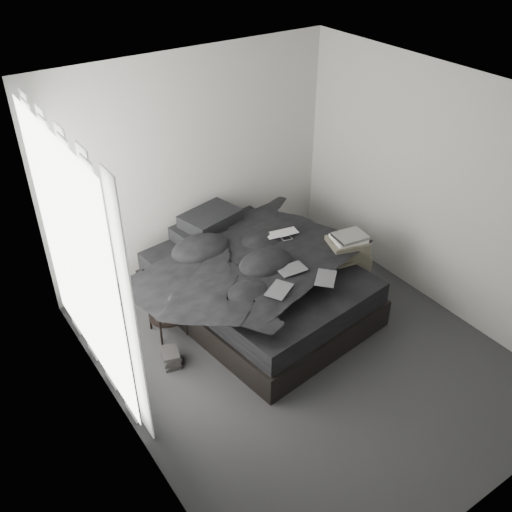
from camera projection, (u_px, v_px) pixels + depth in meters
floor at (300, 353)px, 5.82m from camera, size 3.60×4.20×0.01m
ceiling at (315, 104)px, 4.38m from camera, size 3.60×4.20×0.01m
wall_back at (192, 164)px, 6.54m from camera, size 3.60×0.01×2.60m
wall_front at (510, 392)px, 3.66m from camera, size 3.60×0.01×2.60m
wall_left at (118, 320)px, 4.26m from camera, size 0.01×4.20×2.60m
wall_right at (441, 193)px, 5.94m from camera, size 0.01×4.20×2.60m
window_left at (77, 258)px, 4.85m from camera, size 0.02×2.00×2.30m
curtain_left at (84, 263)px, 4.92m from camera, size 0.06×2.12×2.48m
bed at (259, 297)px, 6.34m from camera, size 2.00×2.48×0.31m
mattress at (259, 277)px, 6.19m from camera, size 1.92×2.41×0.24m
duvet at (262, 259)px, 6.01m from camera, size 1.91×2.14×0.27m
pillow_lower at (204, 231)px, 6.60m from camera, size 0.74×0.55×0.16m
pillow_upper at (210, 218)px, 6.54m from camera, size 0.73×0.58×0.14m
laptop at (284, 230)px, 6.23m from camera, size 0.40×0.30×0.03m
comic_a at (279, 283)px, 5.44m from camera, size 0.34×0.30×0.01m
comic_b at (292, 262)px, 5.72m from camera, size 0.30×0.21×0.01m
comic_c at (326, 270)px, 5.59m from camera, size 0.34×0.33×0.01m
side_stand at (166, 306)px, 5.90m from camera, size 0.40×0.40×0.70m
papers at (165, 279)px, 5.70m from camera, size 0.29×0.23×0.01m
floor_books at (171, 358)px, 5.65m from camera, size 0.20×0.25×0.16m
box_lower at (344, 284)px, 6.51m from camera, size 0.53×0.46×0.34m
box_mid at (347, 263)px, 6.34m from camera, size 0.48×0.41×0.26m
box_upper at (347, 247)px, 6.22m from camera, size 0.49×0.43×0.18m
art_book_white at (349, 238)px, 6.17m from camera, size 0.40×0.36×0.03m
art_book_snake at (350, 236)px, 6.14m from camera, size 0.37×0.31×0.03m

